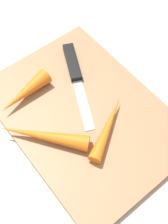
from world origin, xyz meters
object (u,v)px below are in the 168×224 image
Objects in this scene: knife at (74,67)px; carrot_longest at (43,135)px; carrot_shortest at (25,93)px; carrot_medium at (108,127)px; cutting_board at (84,114)px.

carrot_longest reaches higher than knife.
carrot_shortest is 0.17m from carrot_medium.
carrot_shortest is at bearing -145.04° from cutting_board.
carrot_longest is at bearing 67.66° from carrot_shortest.
carrot_shortest reaches higher than cutting_board.
cutting_board is 2.75× the size of carrot_medium.
carrot_longest is (0.09, -0.13, 0.01)m from knife.
knife is 0.16m from carrot_longest.
carrot_shortest reaches higher than carrot_longest.
carrot_shortest is at bearing 87.48° from carrot_medium.
carrot_medium is (0.15, -0.04, 0.01)m from knife.
cutting_board is 3.31× the size of carrot_shortest.
cutting_board is 0.10m from knife.
knife reaches higher than cutting_board.
carrot_longest is at bearing -30.85° from knife.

